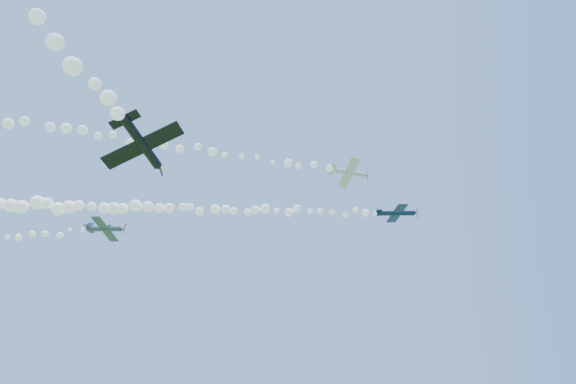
# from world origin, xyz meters

# --- Properties ---
(plane_white) EXTENTS (7.33, 7.75, 2.43)m
(plane_white) POSITION_xyz_m (13.96, 3.11, 55.23)
(plane_white) COLOR silver
(smoke_trail_white) EXTENTS (77.20, 30.60, 3.10)m
(smoke_trail_white) POSITION_xyz_m (-26.62, -12.09, 54.94)
(smoke_trail_white) COLOR white
(plane_navy) EXTENTS (7.68, 7.99, 2.27)m
(plane_navy) POSITION_xyz_m (21.38, 6.01, 47.95)
(plane_navy) COLOR #0D1C39
(smoke_trail_navy) EXTENTS (65.54, 13.66, 2.99)m
(smoke_trail_navy) POSITION_xyz_m (-13.63, -0.04, 47.74)
(smoke_trail_navy) COLOR white
(plane_grey) EXTENTS (6.70, 7.01, 2.59)m
(plane_grey) POSITION_xyz_m (-24.57, -3.83, 42.26)
(plane_grey) COLOR #36414F
(plane_black) EXTENTS (8.15, 8.08, 3.45)m
(plane_black) POSITION_xyz_m (-7.50, -29.13, 35.00)
(plane_black) COLOR black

